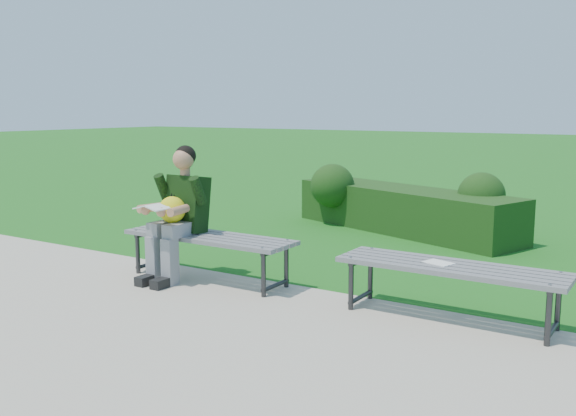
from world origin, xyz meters
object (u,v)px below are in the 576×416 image
at_px(hedge, 403,205).
at_px(bench_left, 209,240).
at_px(paper_sheet, 438,263).
at_px(seated_boy, 178,209).
at_px(bench_right, 450,271).

distance_m(hedge, bench_left, 3.56).
height_order(bench_left, paper_sheet, bench_left).
distance_m(bench_left, seated_boy, 0.43).
distance_m(hedge, seated_boy, 3.73).
distance_m(bench_right, paper_sheet, 0.12).
bearing_deg(hedge, paper_sheet, -63.52).
distance_m(bench_right, seated_boy, 2.71).
xyz_separation_m(hedge, bench_right, (1.81, -3.42, 0.06)).
xyz_separation_m(bench_left, seated_boy, (-0.30, -0.10, 0.30)).
bearing_deg(paper_sheet, seated_boy, -175.90).
bearing_deg(seated_boy, paper_sheet, 4.10).
relative_size(hedge, seated_boy, 2.68).
relative_size(seated_boy, paper_sheet, 5.11).
bearing_deg(hedge, bench_right, -62.19).
xyz_separation_m(bench_left, paper_sheet, (2.29, 0.09, 0.06)).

